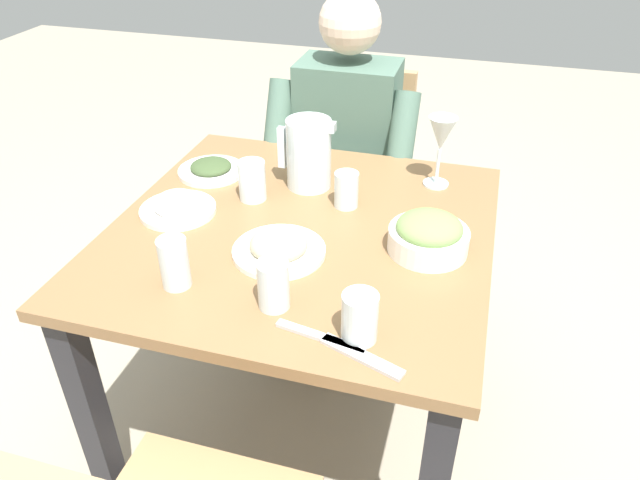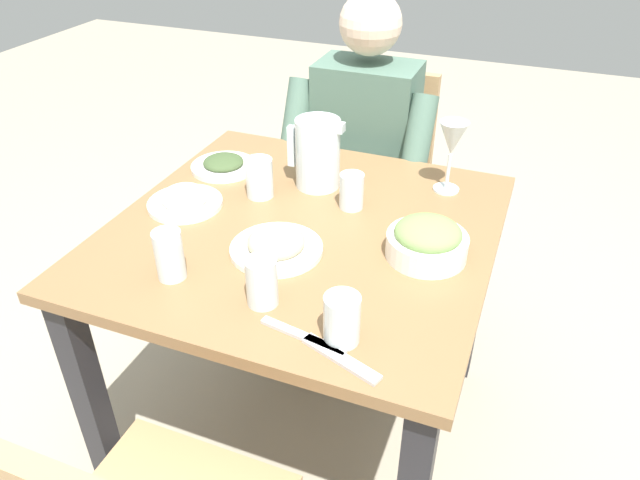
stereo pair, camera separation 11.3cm
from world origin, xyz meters
The scene contains 17 objects.
ground_plane centered at (0.00, 0.00, 0.00)m, with size 8.00×8.00×0.00m, color #9E937F.
dining_table centered at (0.00, 0.00, 0.61)m, with size 0.92×0.92×0.73m.
chair_near centered at (0.04, -0.75, 0.49)m, with size 0.40×0.40×0.86m.
diner_near centered at (0.04, -0.54, 0.63)m, with size 0.48×0.53×1.16m.
water_pitcher centered at (0.05, -0.21, 0.82)m, with size 0.16×0.12×0.19m.
salad_bowl centered at (-0.31, 0.01, 0.77)m, with size 0.18×0.18×0.09m.
plate_dolmas centered at (0.33, -0.21, 0.74)m, with size 0.19×0.19×0.04m.
plate_beans centered at (0.01, 0.12, 0.74)m, with size 0.21×0.21×0.06m.
plate_yoghurt centered at (0.32, 0.02, 0.74)m, with size 0.19×0.19×0.06m.
water_glass_near_left centered at (-0.08, -0.13, 0.77)m, with size 0.06×0.06×0.09m, color silver.
water_glass_far_left centered at (-0.22, 0.34, 0.78)m, with size 0.07×0.07×0.10m, color silver.
water_glass_center centered at (0.18, 0.29, 0.78)m, with size 0.06×0.06×0.11m, color silver.
water_glass_far_right centered at (0.17, -0.10, 0.78)m, with size 0.07×0.07×0.11m, color silver.
water_glass_by_pitcher centered at (-0.04, 0.30, 0.78)m, with size 0.06×0.06×0.11m, color silver.
wine_glass centered at (-0.29, -0.32, 0.87)m, with size 0.08×0.08×0.20m.
fork_near centered at (-0.24, 0.40, 0.73)m, with size 0.17×0.03×0.01m, color silver.
knife_near centered at (-0.15, 0.37, 0.73)m, with size 0.18×0.02×0.01m, color silver.
Camera 1 is at (-0.39, 1.18, 1.51)m, focal length 33.73 mm.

